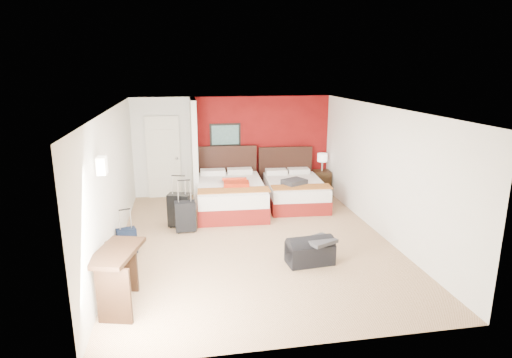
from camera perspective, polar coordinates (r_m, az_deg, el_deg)
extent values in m
plane|color=tan|center=(8.26, -0.21, -8.18)|extent=(6.50, 6.50, 0.00)
cube|color=white|center=(11.00, -3.08, 4.41)|extent=(5.00, 0.04, 2.50)
cube|color=white|center=(7.85, -18.52, -0.55)|extent=(0.04, 6.50, 2.50)
cube|color=black|center=(10.87, -4.11, 5.88)|extent=(0.78, 0.03, 0.58)
cube|color=white|center=(6.24, -19.84, 1.69)|extent=(0.12, 0.20, 0.24)
cube|color=maroon|center=(11.10, 0.79, 4.52)|extent=(3.50, 0.04, 2.50)
cube|color=silver|center=(10.30, -8.19, 3.58)|extent=(0.12, 1.20, 2.50)
cube|color=silver|center=(10.93, -12.18, 2.83)|extent=(0.82, 0.06, 2.05)
cube|color=white|center=(9.87, -3.40, -2.33)|extent=(1.61, 2.22, 0.65)
cube|color=silver|center=(10.35, 5.17, -1.79)|extent=(1.45, 1.98, 0.57)
cube|color=#B2270F|center=(9.69, -2.78, -0.37)|extent=(0.63, 0.82, 0.10)
cube|color=#343439|center=(9.95, 5.10, -0.40)|extent=(0.63, 0.59, 0.12)
cube|color=black|center=(11.32, 8.70, -0.39)|extent=(0.46, 0.46, 0.59)
cylinder|color=white|center=(11.19, 8.80, 2.21)|extent=(0.29, 0.29, 0.46)
cube|color=black|center=(8.96, -10.11, -4.23)|extent=(0.51, 0.40, 0.68)
cube|color=black|center=(8.70, -9.37, -5.07)|extent=(0.42, 0.27, 0.60)
cube|color=black|center=(7.93, -16.78, -8.08)|extent=(0.37, 0.29, 0.45)
cube|color=black|center=(7.34, 7.18, -9.66)|extent=(0.81, 0.48, 0.39)
cube|color=#36363B|center=(7.25, 8.50, -8.08)|extent=(0.59, 0.55, 0.06)
cube|color=black|center=(6.29, -17.87, -12.47)|extent=(0.73, 1.09, 0.83)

